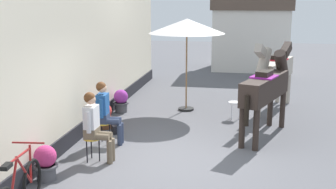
{
  "coord_description": "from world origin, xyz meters",
  "views": [
    {
      "loc": [
        1.31,
        -8.15,
        3.2
      ],
      "look_at": [
        -0.4,
        1.2,
        1.05
      ],
      "focal_mm": 46.95,
      "sensor_mm": 36.0,
      "label": 1
    }
  ],
  "objects_px": {
    "seated_visitor_near": "(95,123)",
    "saddled_horse_near": "(267,87)",
    "flower_planter_nearest": "(45,162)",
    "satchel_bag": "(115,129)",
    "spare_stool_white": "(234,104)",
    "cafe_parasol": "(187,27)",
    "seated_visitor_far": "(106,110)",
    "flower_planter_inner_far": "(104,115)",
    "flower_planter_farthest": "(121,100)",
    "saddled_horse_far": "(274,70)"
  },
  "relations": [
    {
      "from": "seated_visitor_near",
      "to": "saddled_horse_near",
      "type": "bearing_deg",
      "value": 34.16
    },
    {
      "from": "flower_planter_nearest",
      "to": "satchel_bag",
      "type": "bearing_deg",
      "value": 82.2
    },
    {
      "from": "spare_stool_white",
      "to": "seated_visitor_near",
      "type": "bearing_deg",
      "value": -125.9
    },
    {
      "from": "cafe_parasol",
      "to": "satchel_bag",
      "type": "bearing_deg",
      "value": -119.26
    },
    {
      "from": "seated_visitor_far",
      "to": "flower_planter_inner_far",
      "type": "distance_m",
      "value": 1.23
    },
    {
      "from": "seated_visitor_far",
      "to": "seated_visitor_near",
      "type": "bearing_deg",
      "value": -83.37
    },
    {
      "from": "flower_planter_nearest",
      "to": "satchel_bag",
      "type": "height_order",
      "value": "flower_planter_nearest"
    },
    {
      "from": "flower_planter_farthest",
      "to": "spare_stool_white",
      "type": "distance_m",
      "value": 3.15
    },
    {
      "from": "flower_planter_inner_far",
      "to": "satchel_bag",
      "type": "bearing_deg",
      "value": -40.66
    },
    {
      "from": "cafe_parasol",
      "to": "spare_stool_white",
      "type": "relative_size",
      "value": 5.61
    },
    {
      "from": "spare_stool_white",
      "to": "satchel_bag",
      "type": "height_order",
      "value": "spare_stool_white"
    },
    {
      "from": "seated_visitor_near",
      "to": "flower_planter_inner_far",
      "type": "distance_m",
      "value": 2.23
    },
    {
      "from": "saddled_horse_far",
      "to": "flower_planter_inner_far",
      "type": "xyz_separation_m",
      "value": [
        -4.16,
        -2.49,
        -0.82
      ]
    },
    {
      "from": "seated_visitor_far",
      "to": "flower_planter_farthest",
      "type": "relative_size",
      "value": 2.17
    },
    {
      "from": "seated_visitor_near",
      "to": "seated_visitor_far",
      "type": "height_order",
      "value": "same"
    },
    {
      "from": "flower_planter_inner_far",
      "to": "cafe_parasol",
      "type": "height_order",
      "value": "cafe_parasol"
    },
    {
      "from": "seated_visitor_near",
      "to": "spare_stool_white",
      "type": "relative_size",
      "value": 3.02
    },
    {
      "from": "flower_planter_nearest",
      "to": "cafe_parasol",
      "type": "distance_m",
      "value": 5.92
    },
    {
      "from": "saddled_horse_near",
      "to": "flower_planter_nearest",
      "type": "xyz_separation_m",
      "value": [
        -3.89,
        -3.3,
        -0.82
      ]
    },
    {
      "from": "cafe_parasol",
      "to": "seated_visitor_near",
      "type": "bearing_deg",
      "value": -105.8
    },
    {
      "from": "flower_planter_farthest",
      "to": "cafe_parasol",
      "type": "xyz_separation_m",
      "value": [
        1.76,
        0.55,
        2.03
      ]
    },
    {
      "from": "flower_planter_farthest",
      "to": "cafe_parasol",
      "type": "bearing_deg",
      "value": 17.3
    },
    {
      "from": "flower_planter_nearest",
      "to": "seated_visitor_far",
      "type": "bearing_deg",
      "value": 78.18
    },
    {
      "from": "flower_planter_inner_far",
      "to": "flower_planter_nearest",
      "type": "bearing_deg",
      "value": -90.34
    },
    {
      "from": "saddled_horse_near",
      "to": "satchel_bag",
      "type": "bearing_deg",
      "value": -172.48
    },
    {
      "from": "seated_visitor_near",
      "to": "flower_planter_farthest",
      "type": "height_order",
      "value": "seated_visitor_near"
    },
    {
      "from": "saddled_horse_near",
      "to": "satchel_bag",
      "type": "height_order",
      "value": "saddled_horse_near"
    },
    {
      "from": "seated_visitor_near",
      "to": "satchel_bag",
      "type": "bearing_deg",
      "value": 95.33
    },
    {
      "from": "saddled_horse_far",
      "to": "flower_planter_farthest",
      "type": "distance_m",
      "value": 4.37
    },
    {
      "from": "seated_visitor_near",
      "to": "saddled_horse_far",
      "type": "distance_m",
      "value": 5.88
    },
    {
      "from": "seated_visitor_near",
      "to": "flower_planter_nearest",
      "type": "height_order",
      "value": "seated_visitor_near"
    },
    {
      "from": "saddled_horse_near",
      "to": "flower_planter_inner_far",
      "type": "relative_size",
      "value": 4.47
    },
    {
      "from": "saddled_horse_near",
      "to": "flower_planter_inner_far",
      "type": "height_order",
      "value": "saddled_horse_near"
    },
    {
      "from": "satchel_bag",
      "to": "spare_stool_white",
      "type": "bearing_deg",
      "value": -86.36
    },
    {
      "from": "seated_visitor_near",
      "to": "satchel_bag",
      "type": "height_order",
      "value": "seated_visitor_near"
    },
    {
      "from": "saddled_horse_near",
      "to": "flower_planter_nearest",
      "type": "bearing_deg",
      "value": -139.73
    },
    {
      "from": "saddled_horse_near",
      "to": "saddled_horse_far",
      "type": "relative_size",
      "value": 0.99
    },
    {
      "from": "spare_stool_white",
      "to": "flower_planter_nearest",
      "type": "bearing_deg",
      "value": -124.3
    },
    {
      "from": "flower_planter_nearest",
      "to": "spare_stool_white",
      "type": "distance_m",
      "value": 5.56
    },
    {
      "from": "seated_visitor_far",
      "to": "satchel_bag",
      "type": "relative_size",
      "value": 4.96
    },
    {
      "from": "seated_visitor_near",
      "to": "spare_stool_white",
      "type": "xyz_separation_m",
      "value": [
        2.58,
        3.56,
        -0.38
      ]
    },
    {
      "from": "saddled_horse_near",
      "to": "flower_planter_farthest",
      "type": "relative_size",
      "value": 4.47
    },
    {
      "from": "seated_visitor_far",
      "to": "flower_planter_inner_far",
      "type": "xyz_separation_m",
      "value": [
        -0.42,
        1.07,
        -0.44
      ]
    },
    {
      "from": "saddled_horse_far",
      "to": "flower_planter_inner_far",
      "type": "bearing_deg",
      "value": -149.1
    },
    {
      "from": "flower_planter_farthest",
      "to": "satchel_bag",
      "type": "distance_m",
      "value": 1.95
    },
    {
      "from": "seated_visitor_far",
      "to": "saddled_horse_near",
      "type": "bearing_deg",
      "value": 19.43
    },
    {
      "from": "seated_visitor_near",
      "to": "flower_planter_nearest",
      "type": "bearing_deg",
      "value": -118.29
    },
    {
      "from": "seated_visitor_near",
      "to": "seated_visitor_far",
      "type": "bearing_deg",
      "value": 96.63
    },
    {
      "from": "saddled_horse_near",
      "to": "cafe_parasol",
      "type": "bearing_deg",
      "value": 137.16
    },
    {
      "from": "seated_visitor_far",
      "to": "spare_stool_white",
      "type": "bearing_deg",
      "value": 43.01
    }
  ]
}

